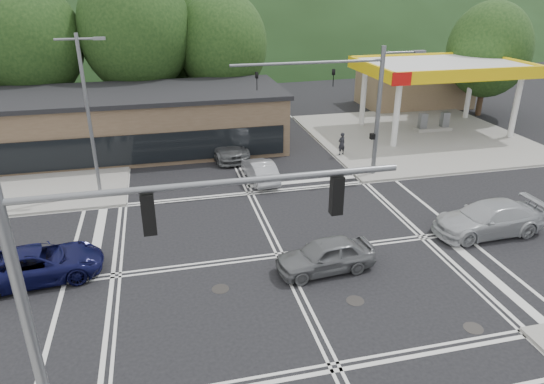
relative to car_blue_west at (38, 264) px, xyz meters
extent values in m
plane|color=black|center=(10.18, -0.50, -0.71)|extent=(120.00, 120.00, 0.00)
cube|color=gray|center=(25.18, 14.50, -0.64)|extent=(16.00, 16.00, 0.15)
cube|color=gray|center=(-4.82, 14.50, -0.64)|extent=(16.00, 16.00, 0.15)
cylinder|color=silver|center=(22.18, 12.50, 1.79)|extent=(0.44, 0.44, 5.00)
cylinder|color=silver|center=(22.18, 18.50, 1.79)|extent=(0.44, 0.44, 5.00)
cylinder|color=silver|center=(32.18, 12.50, 1.79)|extent=(0.44, 0.44, 5.00)
cylinder|color=silver|center=(32.18, 18.50, 1.79)|extent=(0.44, 0.44, 5.00)
cube|color=silver|center=(27.18, 15.50, 4.59)|extent=(12.00, 8.00, 0.60)
cube|color=yellow|center=(27.18, 11.50, 4.59)|extent=(12.20, 0.25, 0.90)
cube|color=yellow|center=(27.18, 19.50, 4.59)|extent=(12.20, 0.25, 0.90)
cube|color=yellow|center=(21.18, 15.50, 4.59)|extent=(0.25, 8.20, 0.90)
cube|color=yellow|center=(33.18, 15.50, 4.59)|extent=(0.25, 8.20, 0.90)
cube|color=red|center=(21.68, 11.35, 4.59)|extent=(1.40, 0.12, 0.90)
cube|color=gray|center=(27.18, 15.50, -0.46)|extent=(3.00, 1.00, 0.30)
cube|color=slate|center=(26.18, 15.50, 0.24)|extent=(0.60, 0.50, 1.30)
cube|color=slate|center=(28.18, 15.50, 0.24)|extent=(0.60, 0.50, 1.30)
cube|color=#846B4F|center=(30.18, 24.50, 1.19)|extent=(10.00, 6.00, 3.80)
cube|color=brown|center=(2.18, 16.50, 1.29)|extent=(24.00, 8.00, 4.00)
ellipsoid|color=#1C3216|center=(10.18, 89.50, -0.71)|extent=(252.00, 126.00, 140.00)
cylinder|color=#382619|center=(-3.82, 23.50, 1.71)|extent=(0.50, 0.50, 4.84)
ellipsoid|color=#183213|center=(-3.82, 23.50, 6.44)|extent=(8.00, 8.00, 9.20)
cylinder|color=#382619|center=(4.18, 23.50, 1.93)|extent=(0.50, 0.50, 5.28)
ellipsoid|color=#183213|center=(4.18, 23.50, 7.09)|extent=(9.00, 9.00, 10.35)
cylinder|color=#382619|center=(11.18, 23.50, 1.49)|extent=(0.50, 0.50, 4.40)
ellipsoid|color=#183213|center=(11.18, 23.50, 5.79)|extent=(7.60, 7.60, 8.74)
cylinder|color=#382619|center=(8.18, 27.50, 1.71)|extent=(0.50, 0.50, 4.84)
ellipsoid|color=#183213|center=(8.18, 27.50, 6.44)|extent=(8.40, 8.40, 9.66)
cylinder|color=#382619|center=(34.18, 19.50, 1.27)|extent=(0.50, 0.50, 3.96)
ellipsoid|color=#183213|center=(34.18, 19.50, 5.14)|extent=(7.20, 7.20, 8.28)
cylinder|color=slate|center=(1.68, 8.50, 3.79)|extent=(0.20, 0.20, 9.00)
cylinder|color=slate|center=(1.68, 8.50, 7.99)|extent=(2.20, 0.12, 0.12)
cube|color=slate|center=(2.78, 8.50, 7.99)|extent=(0.60, 0.25, 0.15)
cylinder|color=slate|center=(18.38, 7.70, 3.29)|extent=(0.28, 0.28, 8.00)
cylinder|color=slate|center=(13.88, 7.70, 6.49)|extent=(9.00, 0.16, 0.16)
imported|color=black|center=(15.38, 7.70, 5.59)|extent=(0.16, 0.20, 1.00)
imported|color=black|center=(10.88, 7.70, 5.59)|extent=(0.16, 0.20, 1.00)
cylinder|color=slate|center=(19.58, 7.70, 6.89)|extent=(2.40, 0.12, 0.12)
cube|color=slate|center=(20.68, 7.70, 6.89)|extent=(0.70, 0.30, 0.15)
cube|color=black|center=(18.13, 7.70, 1.89)|extent=(0.25, 0.30, 0.35)
cylinder|color=slate|center=(1.98, -8.70, 3.29)|extent=(0.28, 0.28, 8.00)
cylinder|color=slate|center=(6.48, -8.70, 6.49)|extent=(9.00, 0.16, 0.16)
cube|color=black|center=(4.98, -8.70, 5.89)|extent=(0.30, 0.25, 1.00)
cube|color=black|center=(9.48, -8.70, 5.89)|extent=(0.30, 0.25, 1.00)
imported|color=#0C0E38|center=(0.00, 0.00, 0.00)|extent=(5.36, 2.93, 1.43)
imported|color=slate|center=(11.75, -2.13, 0.01)|extent=(4.39, 2.08, 1.45)
imported|color=#B2B6BA|center=(20.58, -0.80, 0.08)|extent=(5.50, 2.31, 1.59)
imported|color=#9B9DA2|center=(11.18, 8.50, -0.04)|extent=(1.74, 4.20, 1.35)
imported|color=#BABAB5|center=(11.18, 17.55, 0.14)|extent=(2.46, 5.16, 1.70)
imported|color=#545759|center=(9.68, 13.68, 0.11)|extent=(3.25, 5.98, 1.64)
imported|color=black|center=(17.68, 11.53, 0.24)|extent=(0.67, 0.54, 1.60)
camera|label=1|loc=(5.43, -18.89, 10.72)|focal=32.00mm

